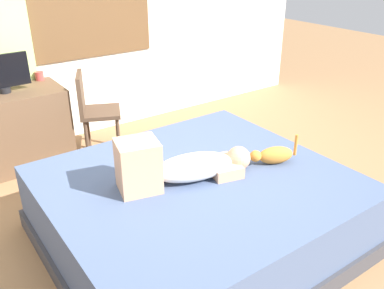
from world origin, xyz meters
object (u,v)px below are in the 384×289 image
(tv_monitor, at_px, (2,73))
(chair_by_desk, at_px, (93,108))
(cup, at_px, (39,76))
(desk, at_px, (18,129))
(person_lying, at_px, (180,166))
(cat, at_px, (273,155))
(bed, at_px, (197,210))

(tv_monitor, height_order, chair_by_desk, tv_monitor)
(cup, bearing_deg, tv_monitor, -151.12)
(desk, relative_size, cup, 10.51)
(desk, height_order, chair_by_desk, chair_by_desk)
(cup, bearing_deg, chair_by_desk, -53.29)
(tv_monitor, relative_size, cup, 5.61)
(person_lying, xyz_separation_m, cup, (-0.25, 2.12, 0.15))
(cat, bearing_deg, tv_monitor, 122.08)
(bed, bearing_deg, desk, 109.60)
(person_lying, height_order, cat, person_lying)
(cat, relative_size, tv_monitor, 0.70)
(cat, bearing_deg, desk, 121.23)
(bed, bearing_deg, tv_monitor, 110.71)
(desk, distance_m, chair_by_desk, 0.73)
(cat, height_order, desk, desk)
(bed, distance_m, desk, 2.08)
(cat, bearing_deg, bed, 166.00)
(desk, bearing_deg, tv_monitor, 180.00)
(bed, xyz_separation_m, cup, (-0.36, 2.17, 0.52))
(bed, bearing_deg, person_lying, 158.09)
(person_lying, distance_m, chair_by_desk, 1.67)
(tv_monitor, distance_m, chair_by_desk, 0.86)
(cat, bearing_deg, chair_by_desk, 107.91)
(bed, bearing_deg, cup, 99.47)
(person_lying, relative_size, cup, 10.97)
(cat, relative_size, cup, 3.95)
(bed, distance_m, cup, 2.26)
(cup, bearing_deg, person_lying, -83.23)
(desk, bearing_deg, bed, -70.40)
(chair_by_desk, bearing_deg, desk, 160.01)
(desk, xyz_separation_m, cup, (0.34, 0.21, 0.41))
(person_lying, distance_m, tv_monitor, 2.03)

